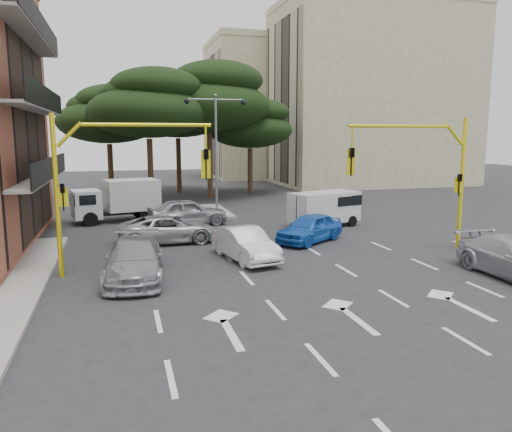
{
  "coord_description": "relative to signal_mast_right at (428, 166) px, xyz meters",
  "views": [
    {
      "loc": [
        -6.41,
        -17.25,
        5.22
      ],
      "look_at": [
        -0.47,
        4.23,
        1.6
      ],
      "focal_mm": 35.0,
      "sensor_mm": 36.0,
      "label": 1
    }
  ],
  "objects": [
    {
      "name": "ground",
      "position": [
        -6.8,
        -1.99,
        -3.88
      ],
      "size": [
        120.0,
        120.0,
        0.0
      ],
      "primitive_type": "plane",
      "color": "#28282B",
      "rests_on": "ground"
    },
    {
      "name": "median_strip",
      "position": [
        -6.8,
        14.01,
        -3.81
      ],
      "size": [
        1.4,
        6.0,
        0.15
      ],
      "primitive_type": "cube",
      "color": "gray",
      "rests_on": "ground"
    },
    {
      "name": "apartment_beige_near",
      "position": [
        13.15,
        30.01,
        5.47
      ],
      "size": [
        20.2,
        12.15,
        18.7
      ],
      "color": "tan",
      "rests_on": "ground"
    },
    {
      "name": "apartment_beige_far",
      "position": [
        6.15,
        42.01,
        4.47
      ],
      "size": [
        16.2,
        12.15,
        16.7
      ],
      "color": "tan",
      "rests_on": "ground"
    },
    {
      "name": "pine_left_near",
      "position": [
        -10.75,
        19.96,
        3.72
      ],
      "size": [
        9.15,
        9.15,
        10.23
      ],
      "color": "#382616",
      "rests_on": "ground"
    },
    {
      "name": "pine_center",
      "position": [
        -5.75,
        21.96,
        4.41
      ],
      "size": [
        9.98,
        9.98,
        11.16
      ],
      "color": "#382616",
      "rests_on": "ground"
    },
    {
      "name": "pine_left_far",
      "position": [
        -13.75,
        23.96,
        3.03
      ],
      "size": [
        8.32,
        8.32,
        9.3
      ],
      "color": "#382616",
      "rests_on": "ground"
    },
    {
      "name": "pine_right",
      "position": [
        -1.75,
        23.96,
        2.33
      ],
      "size": [
        7.49,
        7.49,
        8.37
      ],
      "color": "#382616",
      "rests_on": "ground"
    },
    {
      "name": "pine_back",
      "position": [
        -7.75,
        26.96,
        3.72
      ],
      "size": [
        9.15,
        9.15,
        10.23
      ],
      "color": "#382616",
      "rests_on": "ground"
    },
    {
      "name": "signal_mast_right",
      "position": [
        0.0,
        0.0,
        0.0
      ],
      "size": [
        5.79,
        0.37,
        6.0
      ],
      "color": "yellow",
      "rests_on": "ground"
    },
    {
      "name": "signal_mast_left",
      "position": [
        -13.61,
        0.0,
        0.0
      ],
      "size": [
        5.79,
        0.37,
        6.0
      ],
      "color": "yellow",
      "rests_on": "ground"
    },
    {
      "name": "street_lamp_center",
      "position": [
        -6.8,
        14.01,
        1.54
      ],
      "size": [
        4.16,
        0.36,
        7.77
      ],
      "color": "slate",
      "rests_on": "median_strip"
    },
    {
      "name": "car_white_hatch",
      "position": [
        -8.18,
        0.68,
        -3.2
      ],
      "size": [
        2.23,
        4.35,
        1.37
      ],
      "primitive_type": "imported",
      "rotation": [
        0.0,
        0.0,
        0.2
      ],
      "color": "silver",
      "rests_on": "ground"
    },
    {
      "name": "car_blue_compact",
      "position": [
        -4.23,
        3.3,
        -3.18
      ],
      "size": [
        4.33,
        3.76,
        1.41
      ],
      "primitive_type": "imported",
      "rotation": [
        0.0,
        0.0,
        -0.95
      ],
      "color": "blue",
      "rests_on": "ground"
    },
    {
      "name": "car_silver_wagon",
      "position": [
        -12.77,
        -1.02,
        -3.16
      ],
      "size": [
        2.48,
        5.17,
        1.45
      ],
      "primitive_type": "imported",
      "rotation": [
        0.0,
        0.0,
        -0.09
      ],
      "color": "#95979C",
      "rests_on": "ground"
    },
    {
      "name": "car_silver_cross_a",
      "position": [
        -10.95,
        5.01,
        -3.21
      ],
      "size": [
        4.94,
        2.42,
        1.35
      ],
      "primitive_type": "imported",
      "rotation": [
        0.0,
        0.0,
        1.61
      ],
      "color": "#ABAFB3",
      "rests_on": "ground"
    },
    {
      "name": "car_silver_cross_b",
      "position": [
        -9.42,
        9.52,
        -3.1
      ],
      "size": [
        4.85,
        2.54,
        1.57
      ],
      "primitive_type": "imported",
      "rotation": [
        0.0,
        0.0,
        1.72
      ],
      "color": "#999CA1",
      "rests_on": "ground"
    },
    {
      "name": "van_white",
      "position": [
        -1.86,
        7.05,
        -2.86
      ],
      "size": [
        4.45,
        3.03,
        2.04
      ],
      "primitive_type": null,
      "rotation": [
        0.0,
        0.0,
        -1.25
      ],
      "color": "silver",
      "rests_on": "ground"
    },
    {
      "name": "box_truck_a",
      "position": [
        -13.37,
        12.01,
        -2.62
      ],
      "size": [
        5.49,
        3.22,
        2.53
      ],
      "primitive_type": null,
      "rotation": [
        0.0,
        0.0,
        1.79
      ],
      "color": "silver",
      "rests_on": "ground"
    }
  ]
}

